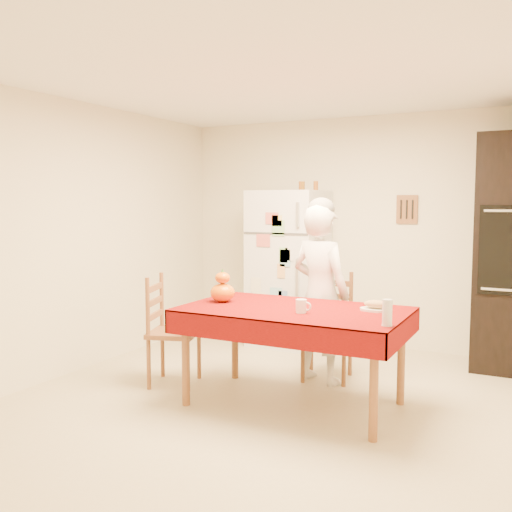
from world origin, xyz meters
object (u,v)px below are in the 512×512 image
Objects in this scene: refrigerator at (289,268)px; bread_plate at (376,310)px; pumpkin_lower at (223,293)px; wine_glass at (387,313)px; chair_far at (329,321)px; seated_woman at (320,294)px; coffee_mug at (301,306)px; chair_left at (167,326)px; dining_table at (294,317)px.

refrigerator is 2.10m from bread_plate.
pumpkin_lower is 1.46m from wine_glass.
seated_woman reaches higher than chair_far.
coffee_mug is 0.42× the size of bread_plate.
chair_far is at bearing -73.14° from chair_left.
dining_table is 8.43× the size of pumpkin_lower.
chair_left is 3.96× the size of bread_plate.
chair_left is 1.35m from coffee_mug.
refrigerator is 1.83m from chair_left.
coffee_mug is (0.94, -1.89, -0.04)m from refrigerator.
coffee_mug is 0.57× the size of wine_glass.
pumpkin_lower is 1.24m from bread_plate.
coffee_mug is 0.50× the size of pumpkin_lower.
coffee_mug is at bearing 167.04° from wine_glass.
dining_table is 1.79× the size of chair_far.
seated_woman is 15.57× the size of coffee_mug.
refrigerator is 8.43× the size of pumpkin_lower.
dining_table is at bearing -0.01° from pumpkin_lower.
refrigerator reaches higher than seated_woman.
wine_glass reaches higher than pumpkin_lower.
chair_left is 5.40× the size of wine_glass.
seated_woman is 8.85× the size of wine_glass.
chair_left reaches higher than wine_glass.
coffee_mug is (0.15, -0.79, 0.03)m from seated_woman.
seated_woman reaches higher than pumpkin_lower.
wine_glass is at bearing -11.75° from pumpkin_lower.
dining_table is at bearing -64.86° from refrigerator.
pumpkin_lower reaches higher than coffee_mug.
seated_woman is at bearing 47.00° from pumpkin_lower.
seated_woman is 0.81m from coffee_mug.
chair_far is 1.00× the size of chair_left.
pumpkin_lower is (-0.64, 0.00, 0.14)m from dining_table.
bread_plate is at bearing -101.37° from chair_left.
coffee_mug is at bearing 116.70° from seated_woman.
refrigerator is 9.66× the size of wine_glass.
chair_left is 0.64m from pumpkin_lower.
wine_glass reaches higher than bread_plate.
chair_left reaches higher than dining_table.
refrigerator is at bearing 115.14° from dining_table.
refrigerator is 1.09× the size of seated_woman.
pumpkin_lower is (-0.61, -0.65, 0.06)m from seated_woman.
seated_woman is (1.16, 0.66, 0.27)m from chair_left.
chair_far reaches higher than pumpkin_lower.
seated_woman is 0.89m from pumpkin_lower.
coffee_mug is at bearing -145.02° from bread_plate.
chair_far is 1.40m from wine_glass.
coffee_mug is at bearing -49.96° from dining_table.
coffee_mug reaches higher than dining_table.
chair_left reaches higher than coffee_mug.
seated_woman is 0.77m from bread_plate.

